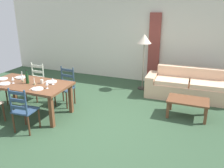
{
  "coord_description": "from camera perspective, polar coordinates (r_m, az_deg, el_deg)",
  "views": [
    {
      "loc": [
        2.08,
        -4.07,
        2.5
      ],
      "look_at": [
        0.25,
        0.55,
        0.75
      ],
      "focal_mm": 37.54,
      "sensor_mm": 36.0,
      "label": 1
    }
  ],
  "objects": [
    {
      "name": "dining_chair_far_left",
      "position": [
        6.57,
        -18.1,
        0.48
      ],
      "size": [
        0.43,
        0.41,
        0.96
      ],
      "color": "beige",
      "rests_on": "ground_plane"
    },
    {
      "name": "fork_far_right",
      "position": [
        5.66,
        -15.71,
        0.66
      ],
      "size": [
        0.03,
        0.17,
        0.01
      ],
      "primitive_type": "cube",
      "rotation": [
        0.0,
        0.0,
        0.07
      ],
      "color": "silver",
      "rests_on": "dining_table"
    },
    {
      "name": "dinner_plate_near_left",
      "position": [
        5.79,
        -24.62,
        0.08
      ],
      "size": [
        0.24,
        0.24,
        0.02
      ],
      "primitive_type": "cylinder",
      "color": "white",
      "rests_on": "dining_table"
    },
    {
      "name": "wine_glass_far_left",
      "position": [
        5.94,
        -21.13,
        2.06
      ],
      "size": [
        0.06,
        0.06,
        0.16
      ],
      "color": "white",
      "rests_on": "dining_table"
    },
    {
      "name": "dining_chair_far_right",
      "position": [
        6.02,
        -11.28,
        -0.62
      ],
      "size": [
        0.44,
        0.42,
        0.96
      ],
      "color": "#2E4458",
      "rests_on": "ground_plane"
    },
    {
      "name": "dinner_plate_head_west",
      "position": [
        6.19,
        -25.14,
        1.17
      ],
      "size": [
        0.24,
        0.24,
        0.02
      ],
      "primitive_type": "cylinder",
      "color": "white",
      "rests_on": "dining_table"
    },
    {
      "name": "coffee_cup_primary",
      "position": [
        5.53,
        -16.68,
        0.6
      ],
      "size": [
        0.07,
        0.07,
        0.09
      ],
      "primitive_type": "cylinder",
      "color": "beige",
      "rests_on": "dining_table"
    },
    {
      "name": "ground_plane",
      "position": [
        5.22,
        -4.85,
        -9.44
      ],
      "size": [
        9.6,
        9.6,
        0.02
      ],
      "primitive_type": "cube",
      "color": "#314C33"
    },
    {
      "name": "coffee_table",
      "position": [
        5.57,
        17.99,
        -4.24
      ],
      "size": [
        0.9,
        0.56,
        0.42
      ],
      "color": "brown",
      "rests_on": "ground_plane"
    },
    {
      "name": "wine_bottle",
      "position": [
        5.61,
        -19.97,
        1.3
      ],
      "size": [
        0.07,
        0.07,
        0.32
      ],
      "color": "#143819",
      "rests_on": "dining_table"
    },
    {
      "name": "fork_far_left",
      "position": [
        6.23,
        -22.35,
        1.62
      ],
      "size": [
        0.02,
        0.17,
        0.01
      ],
      "primitive_type": "cube",
      "rotation": [
        0.0,
        0.0,
        0.02
      ],
      "color": "silver",
      "rests_on": "dining_table"
    },
    {
      "name": "candle_tall",
      "position": [
        5.77,
        -20.95,
        1.16
      ],
      "size": [
        0.05,
        0.05,
        0.25
      ],
      "color": "#998C66",
      "rests_on": "dining_table"
    },
    {
      "name": "wine_glass_far_right",
      "position": [
        5.37,
        -14.25,
        1.01
      ],
      "size": [
        0.06,
        0.06,
        0.16
      ],
      "color": "white",
      "rests_on": "dining_table"
    },
    {
      "name": "couch",
      "position": [
        6.73,
        18.2,
        -0.75
      ],
      "size": [
        2.31,
        0.89,
        0.8
      ],
      "color": "#E1B48F",
      "rests_on": "ground_plane"
    },
    {
      "name": "standing_lamp",
      "position": [
        6.82,
        7.86,
        10.04
      ],
      "size": [
        0.4,
        0.4,
        1.64
      ],
      "color": "#332D28",
      "rests_on": "ground_plane"
    },
    {
      "name": "wine_glass_near_left",
      "position": [
        5.74,
        -23.06,
        1.21
      ],
      "size": [
        0.06,
        0.06,
        0.16
      ],
      "color": "white",
      "rests_on": "dining_table"
    },
    {
      "name": "fork_near_right",
      "position": [
        5.29,
        -18.92,
        -0.97
      ],
      "size": [
        0.03,
        0.17,
        0.01
      ],
      "primitive_type": "cube",
      "rotation": [
        0.0,
        0.0,
        0.06
      ],
      "color": "silver",
      "rests_on": "dining_table"
    },
    {
      "name": "fork_near_left",
      "position": [
        5.9,
        -25.63,
        0.21
      ],
      "size": [
        0.02,
        0.17,
        0.01
      ],
      "primitive_type": "cube",
      "rotation": [
        0.0,
        0.0,
        -0.0
      ],
      "color": "silver",
      "rests_on": "dining_table"
    },
    {
      "name": "candle_short",
      "position": [
        5.49,
        -18.37,
        0.26
      ],
      "size": [
        0.05,
        0.05,
        0.16
      ],
      "color": "#998C66",
      "rests_on": "dining_table"
    },
    {
      "name": "dinner_plate_far_right",
      "position": [
        5.57,
        -14.48,
        0.54
      ],
      "size": [
        0.24,
        0.24,
        0.02
      ],
      "primitive_type": "cylinder",
      "color": "white",
      "rests_on": "dining_table"
    },
    {
      "name": "wall_far",
      "position": [
        7.74,
        5.91,
        10.76
      ],
      "size": [
        9.6,
        0.16,
        2.7
      ],
      "primitive_type": "cube",
      "color": "silver",
      "rests_on": "ground_plane"
    },
    {
      "name": "dining_table",
      "position": [
        5.69,
        -19.54,
        -0.6
      ],
      "size": [
        1.9,
        0.96,
        0.75
      ],
      "color": "brown",
      "rests_on": "ground_plane"
    },
    {
      "name": "dinner_plate_far_left",
      "position": [
        6.12,
        -21.34,
        1.52
      ],
      "size": [
        0.24,
        0.24,
        0.02
      ],
      "primitive_type": "cylinder",
      "color": "white",
      "rests_on": "dining_table"
    },
    {
      "name": "wine_glass_near_right",
      "position": [
        5.15,
        -15.61,
        0.12
      ],
      "size": [
        0.06,
        0.06,
        0.16
      ],
      "color": "white",
      "rests_on": "dining_table"
    },
    {
      "name": "dining_chair_near_right",
      "position": [
        4.97,
        -20.78,
        -5.93
      ],
      "size": [
        0.44,
        0.42,
        0.96
      ],
      "color": "navy",
      "rests_on": "ground_plane"
    },
    {
      "name": "dinner_plate_near_right",
      "position": [
        5.2,
        -17.66,
        -1.12
      ],
      "size": [
        0.24,
        0.24,
        0.02
      ],
      "primitive_type": "cylinder",
      "color": "white",
      "rests_on": "dining_table"
    },
    {
      "name": "curtain_panel_left",
      "position": [
        7.51,
        10.18,
        8.35
      ],
      "size": [
        0.35,
        0.08,
        2.2
      ],
      "primitive_type": "cube",
      "color": "brown",
      "rests_on": "ground_plane"
    }
  ]
}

